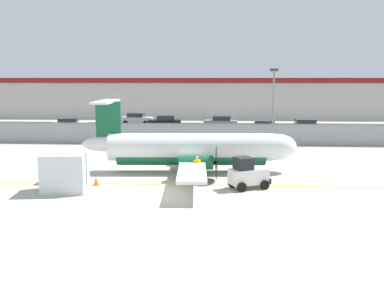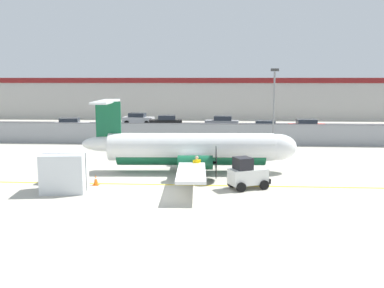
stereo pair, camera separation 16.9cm
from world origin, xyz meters
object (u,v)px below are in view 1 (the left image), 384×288
parked_car_0 (70,125)px  apron_light_pole (273,102)px  commuter_airplane (195,149)px  parked_car_4 (265,128)px  baggage_tug (248,174)px  traffic_cone_near_right (180,167)px  parked_car_3 (221,122)px  traffic_cone_near_left (96,180)px  cargo_container (65,172)px  parked_car_5 (306,126)px  parked_car_1 (137,119)px  parked_car_2 (165,122)px  ground_crew_worker (197,168)px

parked_car_0 → apron_light_pole: (22.71, -11.60, 3.41)m
commuter_airplane → parked_car_4: commuter_airplane is taller
commuter_airplane → baggage_tug: bearing=-55.4°
traffic_cone_near_right → parked_car_0: (-15.16, 21.20, 0.58)m
baggage_tug → traffic_cone_near_right: bearing=110.7°
parked_car_3 → parked_car_4: bearing=136.6°
traffic_cone_near_left → parked_car_4: size_ratio=0.15×
cargo_container → parked_car_0: (-9.08, 26.79, -0.21)m
apron_light_pole → parked_car_5: bearing=65.3°
cargo_container → parked_car_1: 34.98m
apron_light_pole → parked_car_3: bearing=105.9°
parked_car_0 → parked_car_1: same height
traffic_cone_near_right → parked_car_1: 30.51m
baggage_tug → traffic_cone_near_right: (-4.38, 4.34, -0.54)m
traffic_cone_near_left → parked_car_2: (0.55, 29.90, 0.58)m
baggage_tug → parked_car_3: size_ratio=0.59×
parked_car_3 → parked_car_5: 10.65m
traffic_cone_near_left → parked_car_1: parked_car_1 is taller
baggage_tug → cargo_container: cargo_container is taller
cargo_container → parked_car_4: bearing=54.1°
parked_car_0 → parked_car_3: same height
traffic_cone_near_left → parked_car_2: parked_car_2 is taller
apron_light_pole → commuter_airplane: bearing=-124.0°
parked_car_5 → apron_light_pole: size_ratio=0.58×
cargo_container → traffic_cone_near_left: bearing=40.4°
apron_light_pole → traffic_cone_near_right: bearing=-128.2°
cargo_container → parked_car_3: bearing=66.8°
parked_car_2 → parked_car_4: size_ratio=1.02×
baggage_tug → parked_car_1: (-12.88, 33.64, 0.04)m
traffic_cone_near_right → parked_car_1: (-8.50, 29.30, 0.58)m
commuter_airplane → traffic_cone_near_right: size_ratio=25.10×
commuter_airplane → ground_crew_worker: (0.30, -3.14, -0.65)m
baggage_tug → apron_light_pole: size_ratio=0.35×
commuter_airplane → baggage_tug: size_ratio=6.23×
commuter_airplane → traffic_cone_near_right: bearing=175.6°
traffic_cone_near_right → ground_crew_worker: bearing=-66.7°
parked_car_1 → parked_car_5: bearing=-14.8°
traffic_cone_near_left → parked_car_3: bearing=75.2°
ground_crew_worker → apron_light_pole: 14.57m
parked_car_0 → parked_car_2: same height
baggage_tug → parked_car_3: baggage_tug is taller
cargo_container → parked_car_5: (19.02, 26.91, -0.21)m
ground_crew_worker → traffic_cone_near_left: bearing=64.8°
traffic_cone_near_right → parked_car_0: size_ratio=0.15×
parked_car_4 → parked_car_5: size_ratio=1.00×
parked_car_2 → baggage_tug: bearing=101.0°
baggage_tug → traffic_cone_near_left: size_ratio=4.03×
parked_car_2 → parked_car_3: 7.26m
traffic_cone_near_left → parked_car_4: parked_car_4 is taller
cargo_container → parked_car_5: 32.96m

